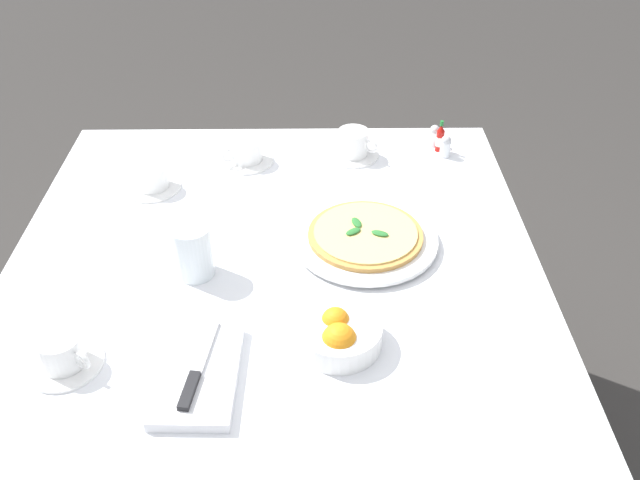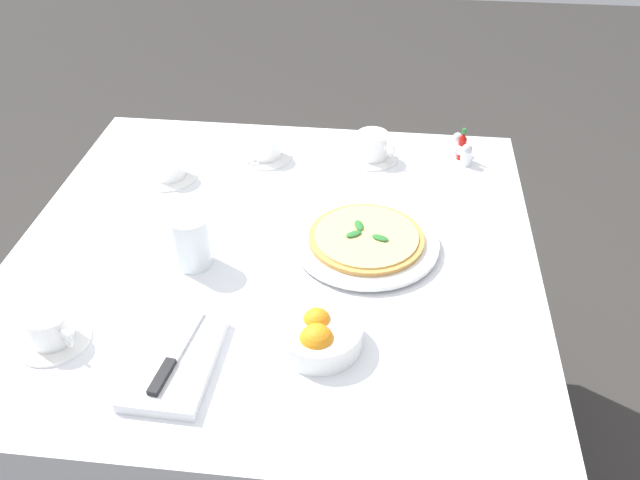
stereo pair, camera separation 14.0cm
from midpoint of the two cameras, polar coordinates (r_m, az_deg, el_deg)
The scene contains 15 objects.
ground_plane at distance 1.93m, azimuth -5.11°, elevation -18.22°, with size 8.00×8.00×0.00m, color #33302D.
dining_table at distance 1.49m, azimuth -6.33°, elevation -5.12°, with size 1.07×1.07×0.72m.
pizza_plate at distance 1.41m, azimuth 0.98°, elevation -0.06°, with size 0.30×0.30×0.02m.
pizza at distance 1.40m, azimuth 0.99°, elevation 0.40°, with size 0.24×0.24×0.02m.
coffee_cup_right_edge at distance 1.70m, azimuth -8.56°, elevation 7.16°, with size 0.13×0.13×0.06m.
coffee_cup_far_left at distance 1.64m, azimuth -16.32°, elevation 4.90°, with size 0.13×0.13×0.06m.
coffee_cup_back_corner at distance 1.25m, azimuth -23.85°, elevation -8.77°, with size 0.13×0.13×0.06m.
coffee_cup_near_left at distance 1.70m, azimuth 0.45°, elevation 7.90°, with size 0.13×0.13×0.07m.
water_glass_left_edge at distance 1.35m, azimuth -13.49°, elevation -1.21°, with size 0.08×0.08×0.11m.
napkin_folded at distance 1.17m, azimuth -13.60°, elevation -11.02°, with size 0.22×0.14×0.02m.
dinner_knife at distance 1.16m, azimuth -13.65°, elevation -10.45°, with size 0.20×0.05×0.01m.
citrus_bowl at distance 1.18m, azimuth -1.85°, elevation -8.02°, with size 0.15×0.15×0.07m.
hot_sauce_bottle at distance 1.74m, azimuth 7.74°, elevation 8.33°, with size 0.02×0.02×0.08m.
salt_shaker at distance 1.77m, azimuth 7.29°, elevation 8.52°, with size 0.03×0.03×0.06m.
pepper_shaker at distance 1.72m, azimuth 8.16°, elevation 7.62°, with size 0.03×0.03×0.06m.
Camera 1 is at (-1.10, -0.08, 1.58)m, focal length 38.29 mm.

